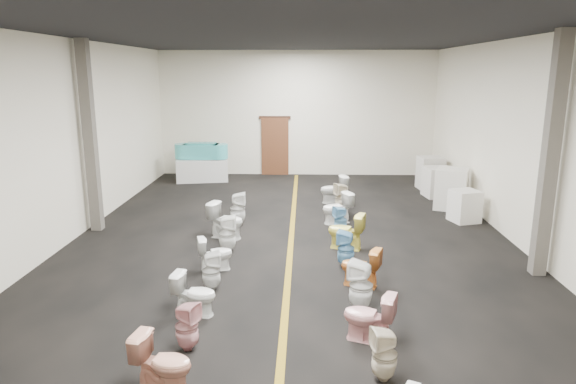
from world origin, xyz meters
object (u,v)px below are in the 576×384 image
at_px(appliance_crate_b, 451,189).
at_px(toilet_left_9, 238,209).
at_px(toilet_left_5, 211,271).
at_px(appliance_crate_d, 430,173).
at_px(toilet_right_6, 346,249).
at_px(toilet_right_7, 346,231).
at_px(toilet_left_2, 163,363).
at_px(toilet_left_3, 187,326).
at_px(display_table, 202,170).
at_px(toilet_right_4, 361,286).
at_px(appliance_crate_c, 438,182).
at_px(toilet_right_3, 369,317).
at_px(toilet_right_11, 334,189).
at_px(toilet_right_8, 340,220).
at_px(toilet_right_9, 337,208).
at_px(toilet_left_7, 227,234).
at_px(toilet_left_6, 215,254).
at_px(appliance_crate_a, 465,206).
at_px(toilet_right_2, 384,355).
at_px(toilet_left_8, 226,221).
at_px(toilet_left_4, 195,294).
at_px(bathtub, 201,151).
at_px(toilet_right_5, 360,267).
at_px(toilet_right_10, 342,198).

bearing_deg(appliance_crate_b, toilet_left_9, -163.07).
bearing_deg(toilet_left_5, appliance_crate_d, -50.25).
relative_size(toilet_right_6, toilet_right_7, 0.93).
bearing_deg(toilet_left_2, toilet_left_3, 5.92).
bearing_deg(display_table, toilet_right_4, -65.48).
relative_size(appliance_crate_c, toilet_left_5, 1.29).
distance_m(toilet_right_3, toilet_right_11, 7.93).
height_order(toilet_right_8, toilet_right_9, toilet_right_9).
relative_size(toilet_left_7, toilet_right_7, 1.01).
xyz_separation_m(toilet_left_6, toilet_right_4, (2.63, -1.64, 0.09)).
bearing_deg(appliance_crate_a, display_table, 148.21).
bearing_deg(toilet_right_8, appliance_crate_c, 119.84).
bearing_deg(toilet_left_5, toilet_right_2, -150.17).
distance_m(appliance_crate_b, toilet_left_8, 6.53).
height_order(toilet_left_9, toilet_right_11, toilet_left_9).
bearing_deg(appliance_crate_d, appliance_crate_a, -90.00).
height_order(display_table, toilet_left_7, toilet_left_7).
xyz_separation_m(toilet_left_4, toilet_left_6, (0.00, 1.88, -0.01)).
distance_m(appliance_crate_a, toilet_right_2, 7.71).
bearing_deg(appliance_crate_c, display_table, 164.79).
distance_m(bathtub, toilet_right_4, 10.90).
distance_m(appliance_crate_d, toilet_right_4, 9.42).
bearing_deg(toilet_left_5, toilet_right_5, -99.42).
relative_size(bathtub, toilet_right_7, 2.33).
height_order(toilet_left_5, toilet_right_11, toilet_right_11).
xyz_separation_m(appliance_crate_a, toilet_left_4, (-5.83, -5.37, -0.06)).
xyz_separation_m(toilet_right_5, toilet_right_8, (-0.16, 3.00, -0.02)).
relative_size(toilet_left_7, toilet_right_6, 1.09).
relative_size(toilet_right_2, toilet_right_5, 0.97).
xyz_separation_m(appliance_crate_c, toilet_left_9, (-5.77, -3.17, -0.04)).
bearing_deg(appliance_crate_c, toilet_left_6, -133.35).
xyz_separation_m(toilet_left_7, toilet_right_7, (2.54, 0.29, -0.01)).
xyz_separation_m(display_table, toilet_left_2, (1.91, -12.13, -0.03)).
bearing_deg(appliance_crate_b, toilet_left_5, -135.18).
height_order(toilet_right_3, toilet_right_6, toilet_right_3).
relative_size(appliance_crate_c, toilet_left_6, 1.36).
bearing_deg(toilet_left_8, appliance_crate_c, -36.09).
bearing_deg(toilet_left_2, toilet_right_11, -4.62).
height_order(appliance_crate_b, toilet_right_8, appliance_crate_b).
height_order(toilet_left_3, toilet_left_6, toilet_left_3).
bearing_deg(appliance_crate_d, toilet_right_7, -118.42).
bearing_deg(appliance_crate_a, toilet_left_6, -149.07).
bearing_deg(toilet_left_6, appliance_crate_c, -60.22).
relative_size(toilet_left_5, toilet_right_6, 0.95).
bearing_deg(toilet_right_3, appliance_crate_c, -179.69).
bearing_deg(toilet_right_3, toilet_left_2, -44.23).
xyz_separation_m(toilet_right_3, toilet_right_4, (-0.01, 0.98, 0.05)).
distance_m(toilet_right_5, toilet_right_11, 5.98).
height_order(toilet_left_4, toilet_left_5, toilet_left_5).
distance_m(toilet_left_6, toilet_right_10, 5.04).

